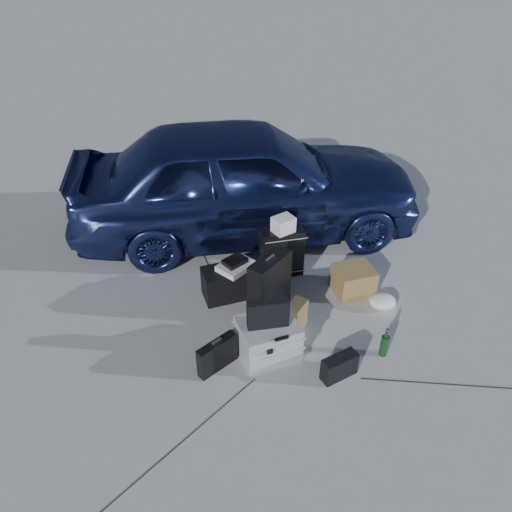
{
  "coord_description": "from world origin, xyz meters",
  "views": [
    {
      "loc": [
        -2.29,
        -3.08,
        3.8
      ],
      "look_at": [
        -0.02,
        0.85,
        0.59
      ],
      "focal_mm": 35.0,
      "sensor_mm": 36.0,
      "label": 1
    }
  ],
  "objects_px": {
    "pelican_case": "(268,339)",
    "suitcase_right": "(282,253)",
    "duffel_bag": "(236,281)",
    "car": "(246,179)",
    "green_bottle": "(385,343)",
    "briefcase": "(217,355)",
    "suitcase_left": "(270,285)",
    "cardboard_box": "(353,280)"
  },
  "relations": [
    {
      "from": "pelican_case",
      "to": "suitcase_right",
      "type": "bearing_deg",
      "value": 61.09
    },
    {
      "from": "duffel_bag",
      "to": "car",
      "type": "bearing_deg",
      "value": 67.12
    },
    {
      "from": "duffel_bag",
      "to": "green_bottle",
      "type": "xyz_separation_m",
      "value": [
        0.85,
        -1.62,
        -0.02
      ]
    },
    {
      "from": "car",
      "to": "duffel_bag",
      "type": "height_order",
      "value": "car"
    },
    {
      "from": "pelican_case",
      "to": "briefcase",
      "type": "height_order",
      "value": "pelican_case"
    },
    {
      "from": "car",
      "to": "pelican_case",
      "type": "relative_size",
      "value": 8.09
    },
    {
      "from": "green_bottle",
      "to": "suitcase_left",
      "type": "bearing_deg",
      "value": 119.17
    },
    {
      "from": "car",
      "to": "suitcase_left",
      "type": "height_order",
      "value": "car"
    },
    {
      "from": "pelican_case",
      "to": "cardboard_box",
      "type": "xyz_separation_m",
      "value": [
        1.4,
        0.37,
        -0.04
      ]
    },
    {
      "from": "briefcase",
      "to": "green_bottle",
      "type": "bearing_deg",
      "value": -37.11
    },
    {
      "from": "car",
      "to": "pelican_case",
      "type": "bearing_deg",
      "value": 177.3
    },
    {
      "from": "pelican_case",
      "to": "suitcase_left",
      "type": "xyz_separation_m",
      "value": [
        0.37,
        0.57,
        0.15
      ]
    },
    {
      "from": "suitcase_left",
      "to": "car",
      "type": "bearing_deg",
      "value": 46.97
    },
    {
      "from": "suitcase_left",
      "to": "suitcase_right",
      "type": "relative_size",
      "value": 1.14
    },
    {
      "from": "car",
      "to": "green_bottle",
      "type": "distance_m",
      "value": 2.9
    },
    {
      "from": "car",
      "to": "briefcase",
      "type": "height_order",
      "value": "car"
    },
    {
      "from": "cardboard_box",
      "to": "suitcase_right",
      "type": "bearing_deg",
      "value": 127.54
    },
    {
      "from": "suitcase_left",
      "to": "duffel_bag",
      "type": "bearing_deg",
      "value": 90.84
    },
    {
      "from": "duffel_bag",
      "to": "green_bottle",
      "type": "distance_m",
      "value": 1.83
    },
    {
      "from": "cardboard_box",
      "to": "briefcase",
      "type": "bearing_deg",
      "value": -171.81
    },
    {
      "from": "suitcase_left",
      "to": "green_bottle",
      "type": "xyz_separation_m",
      "value": [
        0.66,
        -1.18,
        -0.19
      ]
    },
    {
      "from": "cardboard_box",
      "to": "green_bottle",
      "type": "height_order",
      "value": "green_bottle"
    },
    {
      "from": "car",
      "to": "suitcase_left",
      "type": "bearing_deg",
      "value": -179.44
    },
    {
      "from": "car",
      "to": "green_bottle",
      "type": "xyz_separation_m",
      "value": [
        0.03,
        -2.84,
        -0.62
      ]
    },
    {
      "from": "duffel_bag",
      "to": "suitcase_right",
      "type": "bearing_deg",
      "value": 16.75
    },
    {
      "from": "car",
      "to": "duffel_bag",
      "type": "relative_size",
      "value": 6.05
    },
    {
      "from": "pelican_case",
      "to": "briefcase",
      "type": "bearing_deg",
      "value": 179.28
    },
    {
      "from": "duffel_bag",
      "to": "cardboard_box",
      "type": "bearing_deg",
      "value": -16.82
    },
    {
      "from": "briefcase",
      "to": "suitcase_left",
      "type": "distance_m",
      "value": 1.03
    },
    {
      "from": "duffel_bag",
      "to": "green_bottle",
      "type": "height_order",
      "value": "duffel_bag"
    },
    {
      "from": "suitcase_left",
      "to": "cardboard_box",
      "type": "relative_size",
      "value": 1.63
    },
    {
      "from": "suitcase_left",
      "to": "duffel_bag",
      "type": "xyz_separation_m",
      "value": [
        -0.19,
        0.45,
        -0.17
      ]
    },
    {
      "from": "pelican_case",
      "to": "duffel_bag",
      "type": "distance_m",
      "value": 1.03
    },
    {
      "from": "suitcase_left",
      "to": "duffel_bag",
      "type": "height_order",
      "value": "suitcase_left"
    },
    {
      "from": "suitcase_right",
      "to": "cardboard_box",
      "type": "xyz_separation_m",
      "value": [
        0.55,
        -0.72,
        -0.15
      ]
    },
    {
      "from": "pelican_case",
      "to": "suitcase_left",
      "type": "height_order",
      "value": "suitcase_left"
    },
    {
      "from": "suitcase_left",
      "to": "pelican_case",
      "type": "bearing_deg",
      "value": -144.84
    },
    {
      "from": "car",
      "to": "suitcase_right",
      "type": "distance_m",
      "value": 1.25
    },
    {
      "from": "car",
      "to": "suitcase_left",
      "type": "xyz_separation_m",
      "value": [
        -0.63,
        -1.66,
        -0.43
      ]
    },
    {
      "from": "car",
      "to": "pelican_case",
      "type": "xyz_separation_m",
      "value": [
        -0.99,
        -2.23,
        -0.58
      ]
    },
    {
      "from": "suitcase_left",
      "to": "briefcase",
      "type": "bearing_deg",
      "value": -174.03
    },
    {
      "from": "duffel_bag",
      "to": "cardboard_box",
      "type": "xyz_separation_m",
      "value": [
        1.23,
        -0.65,
        -0.03
      ]
    }
  ]
}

